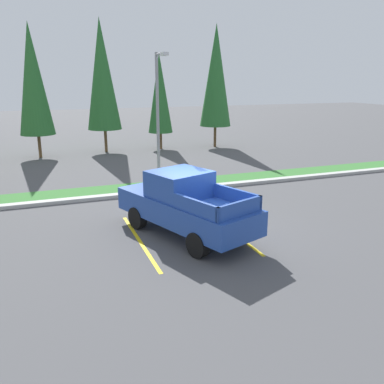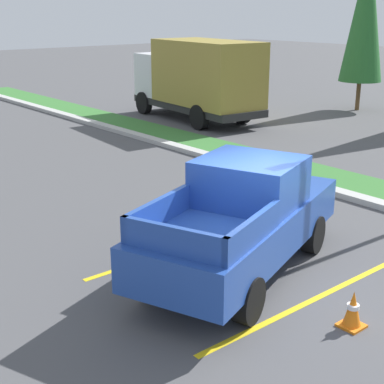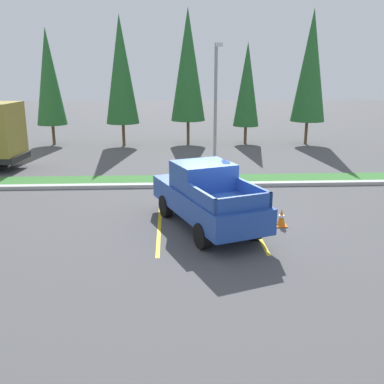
{
  "view_description": "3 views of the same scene",
  "coord_description": "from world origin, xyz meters",
  "views": [
    {
      "loc": [
        -4.74,
        -11.89,
        4.96
      ],
      "look_at": [
        -0.12,
        0.34,
        1.29
      ],
      "focal_mm": 37.82,
      "sensor_mm": 36.0,
      "label": 1
    },
    {
      "loc": [
        6.29,
        -7.07,
        4.67
      ],
      "look_at": [
        -1.39,
        -0.62,
        1.44
      ],
      "focal_mm": 53.71,
      "sensor_mm": 36.0,
      "label": 2
    },
    {
      "loc": [
        -1.7,
        -13.74,
        5.01
      ],
      "look_at": [
        -1.03,
        -0.46,
        1.28
      ],
      "focal_mm": 41.24,
      "sensor_mm": 36.0,
      "label": 3
    }
  ],
  "objects": [
    {
      "name": "parking_line_far",
      "position": [
        1.02,
        -0.17,
        0.0
      ],
      "size": [
        0.12,
        4.8,
        0.01
      ],
      "primitive_type": "cube",
      "color": "yellow",
      "rests_on": "ground"
    },
    {
      "name": "parking_line_near",
      "position": [
        -2.08,
        -0.17,
        0.0
      ],
      "size": [
        0.12,
        4.8,
        0.01
      ],
      "primitive_type": "cube",
      "color": "yellow",
      "rests_on": "ground"
    },
    {
      "name": "cypress_tree_leftmost",
      "position": [
        -9.59,
        16.6,
        4.48
      ],
      "size": [
        1.98,
        1.98,
        7.6
      ],
      "color": "brown",
      "rests_on": "ground"
    },
    {
      "name": "cargo_truck_distant",
      "position": [
        -12.48,
        9.02,
        1.85
      ],
      "size": [
        6.99,
        3.04,
        3.4
      ],
      "color": "black",
      "rests_on": "ground"
    },
    {
      "name": "pickup_truck_main",
      "position": [
        -0.55,
        -0.12,
        1.04
      ],
      "size": [
        3.58,
        5.55,
        2.1
      ],
      "color": "black",
      "rests_on": "ground"
    },
    {
      "name": "ground_plane",
      "position": [
        0.0,
        0.0,
        0.0
      ],
      "size": [
        120.0,
        120.0,
        0.0
      ],
      "primitive_type": "plane",
      "color": "#4C4C4F"
    },
    {
      "name": "traffic_cone",
      "position": [
        1.93,
        -0.22,
        0.29
      ],
      "size": [
        0.36,
        0.36,
        0.6
      ],
      "color": "orange",
      "rests_on": "ground"
    }
  ]
}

